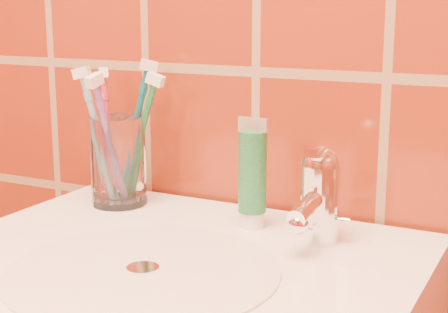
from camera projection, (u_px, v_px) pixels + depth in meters
The scene contains 8 objects.
glass_tumbler at pixel (118, 161), 0.98m from camera, with size 0.08×0.08×0.13m, color white.
toothpaste_tube at pixel (252, 177), 0.88m from camera, with size 0.04×0.04×0.14m.
faucet at pixel (319, 191), 0.83m from camera, with size 0.05×0.11×0.12m.
toothbrush_0 at pixel (99, 138), 0.97m from camera, with size 0.07×0.03×0.20m, color #6A9EBD, non-canonical shape.
toothbrush_1 at pixel (139, 141), 0.98m from camera, with size 0.08×0.03×0.20m, color #1B6735, non-canonical shape.
toothbrush_2 at pixel (110, 143), 0.95m from camera, with size 0.03×0.08×0.20m, color #794A9E, non-canonical shape.
toothbrush_3 at pixel (107, 137), 1.00m from camera, with size 0.06×0.07×0.20m, color #AE253B, non-canonical shape.
toothbrush_4 at pixel (134, 133), 0.99m from camera, with size 0.06×0.06×0.21m, color #0C5B69, non-canonical shape.
Camera 1 is at (0.40, 0.33, 1.13)m, focal length 55.00 mm.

